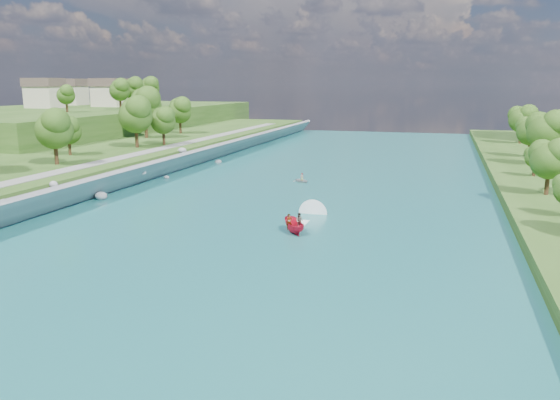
% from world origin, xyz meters
% --- Properties ---
extents(ground, '(260.00, 260.00, 0.00)m').
position_xyz_m(ground, '(0.00, 0.00, 0.00)').
color(ground, '#2D5119').
rests_on(ground, ground).
extents(river_water, '(55.00, 240.00, 0.10)m').
position_xyz_m(river_water, '(0.00, 20.00, 0.05)').
color(river_water, '#1B6969').
rests_on(river_water, ground).
extents(ridge_west, '(60.00, 120.00, 9.00)m').
position_xyz_m(ridge_west, '(-82.50, 95.00, 4.50)').
color(ridge_west, '#2D5119').
rests_on(ridge_west, ground).
extents(riprap_bank, '(4.72, 236.00, 4.50)m').
position_xyz_m(riprap_bank, '(-25.84, 18.81, 1.80)').
color(riprap_bank, slate).
rests_on(riprap_bank, ground).
extents(riverside_path, '(3.00, 200.00, 0.10)m').
position_xyz_m(riverside_path, '(-32.50, 20.00, 3.55)').
color(riverside_path, gray).
rests_on(riverside_path, berm_west).
extents(ridge_houses, '(29.50, 29.50, 8.40)m').
position_xyz_m(ridge_houses, '(-88.67, 100.00, 13.31)').
color(ridge_houses, beige).
rests_on(ridge_houses, ridge_west).
extents(trees_ridge, '(10.65, 41.40, 10.49)m').
position_xyz_m(trees_ridge, '(-65.09, 91.77, 13.90)').
color(trees_ridge, '#204612').
rests_on(trees_ridge, ridge_west).
extents(motorboat, '(3.61, 19.04, 2.12)m').
position_xyz_m(motorboat, '(4.80, 12.09, 0.83)').
color(motorboat, red).
rests_on(motorboat, river_water).
extents(raft, '(3.76, 3.72, 1.50)m').
position_xyz_m(raft, '(-2.03, 40.71, 0.46)').
color(raft, '#999CA2').
rests_on(raft, river_water).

